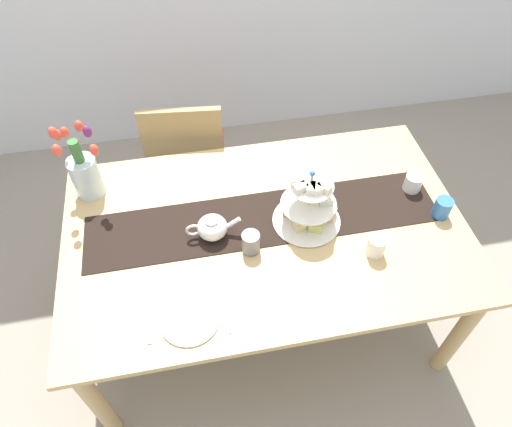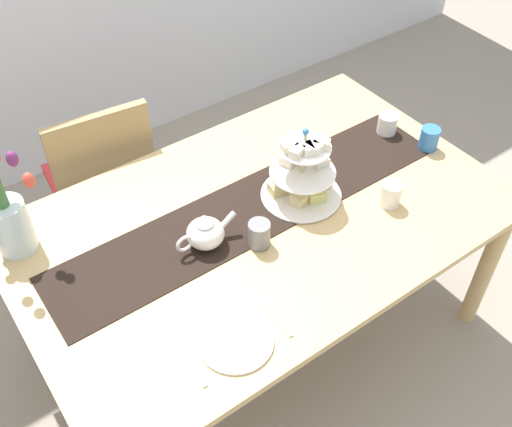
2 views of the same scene
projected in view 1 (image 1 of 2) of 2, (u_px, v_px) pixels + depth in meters
ground_plane at (264, 309)px, 2.58m from camera, size 8.00×8.00×0.00m
dining_table at (266, 239)px, 2.10m from camera, size 1.76×1.10×0.73m
chair_left at (188, 155)px, 2.66m from camera, size 0.46×0.46×0.91m
table_runner at (264, 219)px, 2.06m from camera, size 1.56×0.31×0.00m
tiered_cake_stand at (309, 206)px, 1.98m from camera, size 0.30×0.30×0.30m
teapot at (212, 227)px, 1.96m from camera, size 0.24×0.13×0.14m
tulip_vase at (84, 171)px, 2.07m from camera, size 0.19×0.25×0.41m
cream_jug at (413, 183)px, 2.15m from camera, size 0.08×0.08×0.08m
dinner_plate_left at (189, 319)px, 1.74m from camera, size 0.23×0.23×0.01m
fork_left at (151, 325)px, 1.72m from camera, size 0.03×0.15×0.01m
knife_left at (228, 312)px, 1.76m from camera, size 0.01×0.17×0.01m
mug_grey at (251, 242)px, 1.92m from camera, size 0.08×0.08×0.09m
mug_white_text at (376, 246)px, 1.91m from camera, size 0.08×0.08×0.09m
mug_orange at (442, 208)px, 2.04m from camera, size 0.08×0.08×0.09m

